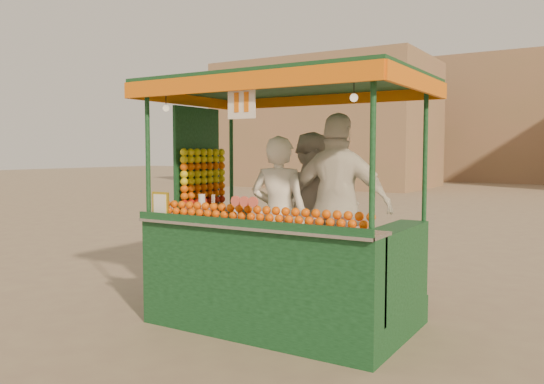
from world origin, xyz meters
The scene contains 7 objects.
ground centered at (0.00, 0.00, 0.00)m, with size 90.00×90.00×0.00m, color #756253.
building_left centered at (-9.00, 20.00, 3.00)m, with size 10.00×6.00×6.00m, color #8C674F.
building_center centered at (-2.00, 30.00, 3.50)m, with size 14.00×7.00×7.00m, color #8C674F.
juice_cart centered at (0.30, -0.25, 0.76)m, with size 2.59×1.68×2.36m.
vendor_left centered at (0.31, -0.16, 1.05)m, with size 0.63×0.47×1.55m.
vendor_middle centered at (0.42, 0.30, 1.07)m, with size 0.94×0.85×1.59m.
vendor_right centered at (0.86, 0.00, 1.15)m, with size 1.06×0.52×1.76m.
Camera 1 is at (3.02, -4.71, 1.67)m, focal length 36.38 mm.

